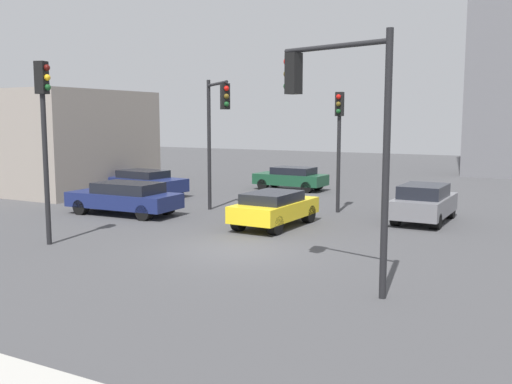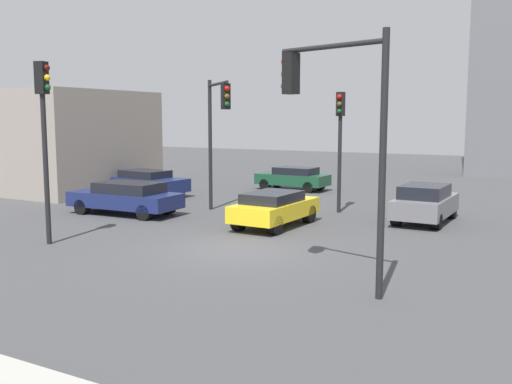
{
  "view_description": "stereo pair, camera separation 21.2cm",
  "coord_description": "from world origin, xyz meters",
  "px_view_note": "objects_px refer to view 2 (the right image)",
  "views": [
    {
      "loc": [
        8.7,
        -14.86,
        4.03
      ],
      "look_at": [
        -1.17,
        3.28,
        1.36
      ],
      "focal_mm": 40.3,
      "sensor_mm": 36.0,
      "label": 1
    },
    {
      "loc": [
        8.88,
        -14.75,
        4.03
      ],
      "look_at": [
        -1.17,
        3.28,
        1.36
      ],
      "focal_mm": 40.3,
      "sensor_mm": 36.0,
      "label": 2
    }
  ],
  "objects_px": {
    "traffic_light_3": "(44,119)",
    "car_1": "(293,178)",
    "traffic_light_0": "(217,119)",
    "car_0": "(126,197)",
    "traffic_light_1": "(337,112)",
    "car_2": "(148,182)",
    "car_4": "(425,203)",
    "car_5": "(274,208)",
    "traffic_light_2": "(340,129)"
  },
  "relations": [
    {
      "from": "car_4",
      "to": "car_5",
      "type": "xyz_separation_m",
      "value": [
        -4.68,
        -3.64,
        -0.05
      ]
    },
    {
      "from": "traffic_light_3",
      "to": "car_0",
      "type": "bearing_deg",
      "value": 93.96
    },
    {
      "from": "traffic_light_3",
      "to": "car_5",
      "type": "xyz_separation_m",
      "value": [
        4.98,
        6.13,
        -3.26
      ]
    },
    {
      "from": "traffic_light_0",
      "to": "car_2",
      "type": "bearing_deg",
      "value": -162.86
    },
    {
      "from": "car_4",
      "to": "car_5",
      "type": "distance_m",
      "value": 5.93
    },
    {
      "from": "traffic_light_2",
      "to": "car_5",
      "type": "relative_size",
      "value": 1.26
    },
    {
      "from": "traffic_light_1",
      "to": "traffic_light_2",
      "type": "bearing_deg",
      "value": -54.22
    },
    {
      "from": "traffic_light_0",
      "to": "car_2",
      "type": "xyz_separation_m",
      "value": [
        -6.26,
        2.97,
        -3.27
      ]
    },
    {
      "from": "traffic_light_0",
      "to": "car_2",
      "type": "relative_size",
      "value": 1.27
    },
    {
      "from": "traffic_light_0",
      "to": "car_1",
      "type": "bearing_deg",
      "value": 136.94
    },
    {
      "from": "traffic_light_1",
      "to": "car_2",
      "type": "bearing_deg",
      "value": -20.71
    },
    {
      "from": "car_0",
      "to": "car_5",
      "type": "relative_size",
      "value": 1.2
    },
    {
      "from": "car_0",
      "to": "traffic_light_1",
      "type": "bearing_deg",
      "value": 151.55
    },
    {
      "from": "traffic_light_3",
      "to": "car_2",
      "type": "bearing_deg",
      "value": 100.85
    },
    {
      "from": "car_2",
      "to": "car_4",
      "type": "height_order",
      "value": "car_4"
    },
    {
      "from": "traffic_light_2",
      "to": "car_4",
      "type": "bearing_deg",
      "value": 75.32
    },
    {
      "from": "traffic_light_2",
      "to": "car_5",
      "type": "xyz_separation_m",
      "value": [
        -0.92,
        -4.22,
        -2.84
      ]
    },
    {
      "from": "traffic_light_0",
      "to": "traffic_light_1",
      "type": "distance_m",
      "value": 11.16
    },
    {
      "from": "traffic_light_1",
      "to": "car_2",
      "type": "height_order",
      "value": "traffic_light_1"
    },
    {
      "from": "traffic_light_3",
      "to": "car_4",
      "type": "relative_size",
      "value": 1.46
    },
    {
      "from": "traffic_light_3",
      "to": "car_1",
      "type": "distance_m",
      "value": 16.73
    },
    {
      "from": "car_0",
      "to": "traffic_light_2",
      "type": "bearing_deg",
      "value": -150.32
    },
    {
      "from": "traffic_light_0",
      "to": "traffic_light_2",
      "type": "bearing_deg",
      "value": 75.29
    },
    {
      "from": "car_0",
      "to": "car_5",
      "type": "height_order",
      "value": "car_0"
    },
    {
      "from": "traffic_light_1",
      "to": "car_2",
      "type": "relative_size",
      "value": 1.33
    },
    {
      "from": "traffic_light_2",
      "to": "traffic_light_3",
      "type": "bearing_deg",
      "value": -35.6
    },
    {
      "from": "traffic_light_2",
      "to": "car_1",
      "type": "relative_size",
      "value": 1.26
    },
    {
      "from": "traffic_light_0",
      "to": "car_5",
      "type": "distance_m",
      "value": 4.94
    },
    {
      "from": "traffic_light_0",
      "to": "traffic_light_1",
      "type": "xyz_separation_m",
      "value": [
        8.19,
        -7.57,
        0.18
      ]
    },
    {
      "from": "car_1",
      "to": "traffic_light_2",
      "type": "bearing_deg",
      "value": 131.57
    },
    {
      "from": "car_2",
      "to": "car_4",
      "type": "distance_m",
      "value": 14.38
    },
    {
      "from": "car_0",
      "to": "car_4",
      "type": "bearing_deg",
      "value": -162.19
    },
    {
      "from": "traffic_light_2",
      "to": "car_2",
      "type": "bearing_deg",
      "value": -96.86
    },
    {
      "from": "traffic_light_0",
      "to": "car_0",
      "type": "distance_m",
      "value": 5.03
    },
    {
      "from": "car_1",
      "to": "car_2",
      "type": "bearing_deg",
      "value": 48.26
    },
    {
      "from": "car_4",
      "to": "traffic_light_3",
      "type": "bearing_deg",
      "value": 135.99
    },
    {
      "from": "traffic_light_2",
      "to": "car_5",
      "type": "bearing_deg",
      "value": -18.22
    },
    {
      "from": "traffic_light_1",
      "to": "traffic_light_3",
      "type": "bearing_deg",
      "value": 15.28
    },
    {
      "from": "car_2",
      "to": "car_5",
      "type": "distance_m",
      "value": 10.63
    },
    {
      "from": "car_1",
      "to": "car_5",
      "type": "bearing_deg",
      "value": 113.62
    },
    {
      "from": "traffic_light_0",
      "to": "car_5",
      "type": "xyz_separation_m",
      "value": [
        3.42,
        -1.42,
        -3.27
      ]
    },
    {
      "from": "car_0",
      "to": "traffic_light_0",
      "type": "bearing_deg",
      "value": -151.06
    },
    {
      "from": "car_2",
      "to": "car_0",
      "type": "bearing_deg",
      "value": -53.83
    },
    {
      "from": "traffic_light_0",
      "to": "car_4",
      "type": "distance_m",
      "value": 8.99
    },
    {
      "from": "traffic_light_1",
      "to": "car_4",
      "type": "xyz_separation_m",
      "value": [
        -0.1,
        9.79,
        -3.4
      ]
    },
    {
      "from": "car_2",
      "to": "car_5",
      "type": "bearing_deg",
      "value": -19.2
    },
    {
      "from": "traffic_light_1",
      "to": "car_5",
      "type": "distance_m",
      "value": 8.51
    },
    {
      "from": "traffic_light_3",
      "to": "car_5",
      "type": "bearing_deg",
      "value": 37.7
    },
    {
      "from": "traffic_light_1",
      "to": "car_1",
      "type": "bearing_deg",
      "value": -46.19
    },
    {
      "from": "traffic_light_0",
      "to": "car_4",
      "type": "bearing_deg",
      "value": 57.8
    }
  ]
}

